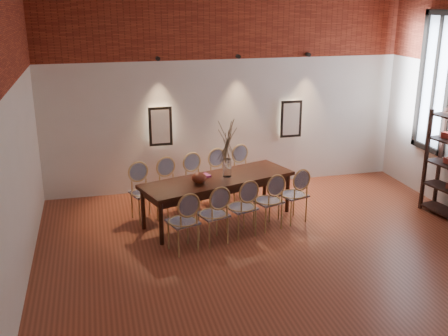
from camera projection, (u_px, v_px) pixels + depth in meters
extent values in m
cube|color=brown|center=(289.00, 267.00, 7.33)|extent=(7.00, 7.00, 0.02)
cube|color=silver|center=(226.00, 85.00, 9.98)|extent=(7.00, 0.10, 4.00)
cube|color=maroon|center=(227.00, 17.00, 9.53)|extent=(7.00, 0.02, 1.50)
cube|color=#FFEAC6|center=(160.00, 126.00, 9.80)|extent=(0.36, 0.06, 0.66)
cube|color=#FFEAC6|center=(291.00, 119.00, 10.41)|extent=(0.36, 0.06, 0.66)
cylinder|color=black|center=(158.00, 59.00, 9.39)|extent=(0.08, 0.10, 0.08)
cylinder|color=black|center=(238.00, 56.00, 9.74)|extent=(0.08, 0.10, 0.08)
cylinder|color=black|center=(308.00, 55.00, 10.07)|extent=(0.08, 0.10, 0.08)
cube|color=silver|center=(436.00, 83.00, 9.32)|extent=(0.02, 0.78, 2.38)
cube|color=black|center=(435.00, 83.00, 9.31)|extent=(0.08, 0.90, 2.50)
cube|color=black|center=(435.00, 83.00, 9.31)|extent=(0.06, 0.06, 2.40)
cube|color=black|center=(218.00, 199.00, 8.77)|extent=(2.72, 1.59, 0.75)
cylinder|color=silver|center=(227.00, 168.00, 8.70)|extent=(0.14, 0.14, 0.30)
ellipsoid|color=#612415|center=(199.00, 178.00, 8.39)|extent=(0.24, 0.24, 0.18)
cube|color=#95307D|center=(202.00, 176.00, 8.70)|extent=(0.30, 0.25, 0.03)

